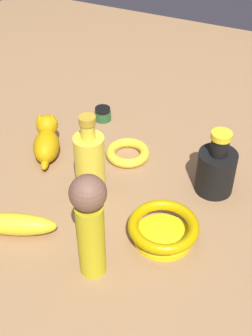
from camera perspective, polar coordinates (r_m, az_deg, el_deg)
name	(u,v)px	position (r m, az deg, el deg)	size (l,w,h in m)	color
ground	(126,189)	(1.03, 0.00, -2.70)	(2.00, 2.00, 0.00)	#936D47
bangle	(128,153)	(1.12, 0.22, 1.94)	(0.11, 0.11, 0.02)	yellow
nail_polish_jar	(103,114)	(1.25, -2.93, 6.80)	(0.05, 0.05, 0.04)	#27582A
person_figure_adult	(90,223)	(0.79, -4.53, -6.87)	(0.07, 0.07, 0.23)	gold
banana	(14,224)	(0.95, -13.89, -6.84)	(0.18, 0.05, 0.05)	gold
bottle_short	(216,169)	(1.02, 11.23, -0.11)	(0.09, 0.09, 0.16)	black
bottle_tall	(90,166)	(0.96, -4.51, 0.20)	(0.06, 0.06, 0.21)	yellow
cat_figurine	(47,140)	(1.12, -9.93, 3.43)	(0.14, 0.10, 0.10)	#BF8C09
bowl	(163,229)	(0.91, 4.71, -7.60)	(0.14, 0.14, 0.05)	yellow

